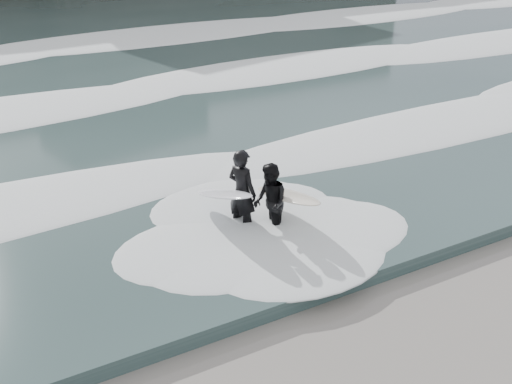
% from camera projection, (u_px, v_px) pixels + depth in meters
% --- Properties ---
extents(sea, '(90.00, 52.00, 0.30)m').
position_uv_depth(sea, '(31.00, 34.00, 31.83)').
color(sea, '#324847').
rests_on(sea, ground).
extents(foam_near, '(60.00, 3.20, 0.20)m').
position_uv_depth(foam_near, '(210.00, 161.00, 16.03)').
color(foam_near, white).
rests_on(foam_near, sea).
extents(foam_mid, '(60.00, 4.00, 0.24)m').
position_uv_depth(foam_mid, '(117.00, 92.00, 21.51)').
color(foam_mid, white).
rests_on(foam_mid, sea).
extents(foam_far, '(60.00, 4.80, 0.30)m').
position_uv_depth(foam_far, '(51.00, 43.00, 28.56)').
color(foam_far, white).
rests_on(foam_far, sea).
extents(surfer_left, '(1.05, 2.12, 1.87)m').
position_uv_depth(surfer_left, '(238.00, 193.00, 13.06)').
color(surfer_left, black).
rests_on(surfer_left, ground).
extents(surfer_right, '(1.13, 2.18, 1.64)m').
position_uv_depth(surfer_right, '(273.00, 202.00, 12.94)').
color(surfer_right, black).
rests_on(surfer_right, ground).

